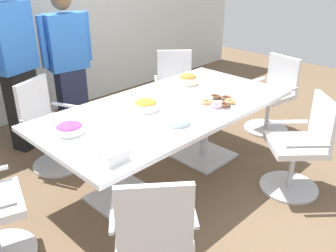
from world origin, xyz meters
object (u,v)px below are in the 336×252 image
object	(u,v)px
conference_table	(168,119)
snack_bowl_candy_mix	(69,128)
snack_bowl_pretzels	(188,79)
office_chair_2	(154,239)
napkin_pile	(111,154)
office_chair_3	(300,150)
office_chair_4	(272,98)
person_standing_0	(16,62)
person_standing_1	(68,63)
office_chair_0	(50,129)
donut_platter	(218,102)
plate_stack	(176,120)
office_chair_5	(175,92)
snack_bowl_chips_orange	(146,105)

from	to	relation	value
conference_table	snack_bowl_candy_mix	xyz separation A→B (m)	(-0.93, 0.16, 0.16)
conference_table	snack_bowl_pretzels	distance (m)	0.69
conference_table	office_chair_2	bearing A→B (deg)	-139.21
snack_bowl_pretzels	napkin_pile	xyz separation A→B (m)	(-1.55, -0.70, -0.02)
office_chair_3	office_chair_4	distance (m)	1.33
person_standing_0	person_standing_1	xyz separation A→B (m)	(0.59, -0.04, -0.12)
office_chair_0	donut_platter	size ratio (longest dim) A/B	2.80
snack_bowl_candy_mix	conference_table	bearing A→B (deg)	-9.59
plate_stack	snack_bowl_candy_mix	bearing A→B (deg)	146.64
conference_table	office_chair_2	distance (m)	1.37
conference_table	office_chair_0	distance (m)	1.24
office_chair_5	snack_bowl_chips_orange	world-z (taller)	office_chair_5
person_standing_0	donut_platter	bearing A→B (deg)	101.91
snack_bowl_candy_mix	plate_stack	size ratio (longest dim) A/B	1.01
donut_platter	plate_stack	bearing A→B (deg)	-177.96
office_chair_5	napkin_pile	size ratio (longest dim) A/B	4.96
office_chair_0	office_chair_3	size ratio (longest dim) A/B	1.00
office_chair_2	person_standing_0	size ratio (longest dim) A/B	0.49
office_chair_3	office_chair_4	size ratio (longest dim) A/B	1.00
office_chair_5	plate_stack	size ratio (longest dim) A/B	4.10
office_chair_4	donut_platter	world-z (taller)	office_chair_4
conference_table	office_chair_2	size ratio (longest dim) A/B	2.64
office_chair_2	snack_bowl_candy_mix	xyz separation A→B (m)	(0.09, 1.04, 0.38)
office_chair_0	napkin_pile	world-z (taller)	office_chair_0
person_standing_1	office_chair_3	bearing A→B (deg)	113.69
office_chair_0	snack_bowl_pretzels	bearing A→B (deg)	126.46
office_chair_5	person_standing_0	bearing A→B (deg)	19.07
conference_table	office_chair_3	xyz separation A→B (m)	(0.69, -1.00, -0.22)
person_standing_0	snack_bowl_chips_orange	distance (m)	1.60
person_standing_1	plate_stack	distance (m)	1.88
snack_bowl_pretzels	office_chair_5	bearing A→B (deg)	54.08
office_chair_0	office_chair_5	bearing A→B (deg)	151.58
person_standing_1	donut_platter	xyz separation A→B (m)	(0.44, -1.85, -0.10)
office_chair_5	person_standing_1	size ratio (longest dim) A/B	0.54
conference_table	donut_platter	xyz separation A→B (m)	(0.37, -0.29, 0.15)
office_chair_2	office_chair_3	bearing A→B (deg)	35.85
office_chair_3	person_standing_0	xyz separation A→B (m)	(-1.35, 2.60, 0.58)
napkin_pile	office_chair_4	bearing A→B (deg)	5.87
office_chair_4	snack_bowl_pretzels	xyz separation A→B (m)	(-1.09, 0.42, 0.40)
office_chair_2	snack_bowl_pretzels	xyz separation A→B (m)	(1.62, 1.17, 0.40)
office_chair_3	snack_bowl_chips_orange	bearing A→B (deg)	82.75
conference_table	person_standing_1	size ratio (longest dim) A/B	1.43
person_standing_1	snack_bowl_candy_mix	bearing A→B (deg)	65.62
donut_platter	office_chair_2	bearing A→B (deg)	-156.92
conference_table	snack_bowl_pretzels	xyz separation A→B (m)	(0.60, 0.29, 0.18)
plate_stack	person_standing_0	bearing A→B (deg)	102.95
napkin_pile	donut_platter	bearing A→B (deg)	5.01
donut_platter	office_chair_0	bearing A→B (deg)	128.72
office_chair_4	snack_bowl_pretzels	distance (m)	1.24
conference_table	donut_platter	distance (m)	0.49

